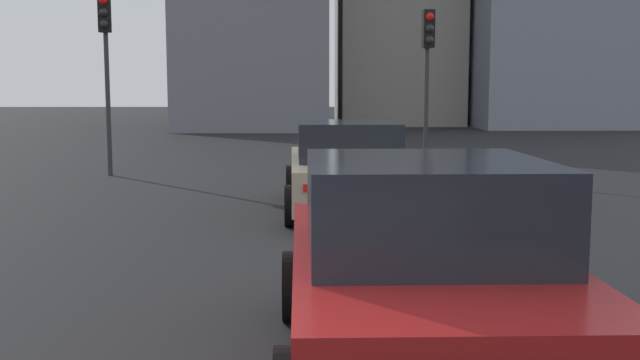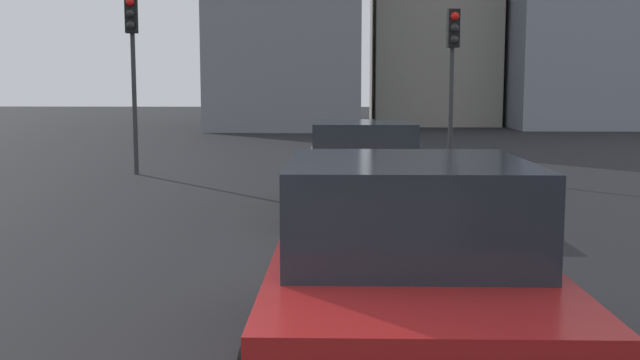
{
  "view_description": "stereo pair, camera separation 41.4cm",
  "coord_description": "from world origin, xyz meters",
  "px_view_note": "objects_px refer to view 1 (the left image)",
  "views": [
    {
      "loc": [
        -3.6,
        -0.76,
        2.11
      ],
      "look_at": [
        4.0,
        -0.88,
        1.17
      ],
      "focal_mm": 41.84,
      "sensor_mm": 36.0,
      "label": 1
    },
    {
      "loc": [
        -3.59,
        -1.17,
        2.11
      ],
      "look_at": [
        4.0,
        -0.88,
        1.17
      ],
      "focal_mm": 41.84,
      "sensor_mm": 36.0,
      "label": 2
    }
  ],
  "objects_px": {
    "car_beige_left_lead": "(346,168)",
    "car_red_left_second": "(421,272)",
    "traffic_light_near_right": "(106,46)",
    "traffic_light_near_left": "(428,57)"
  },
  "relations": [
    {
      "from": "car_beige_left_lead",
      "to": "car_red_left_second",
      "type": "height_order",
      "value": "car_red_left_second"
    },
    {
      "from": "car_red_left_second",
      "to": "traffic_light_near_right",
      "type": "xyz_separation_m",
      "value": [
        12.64,
        5.61,
        2.32
      ]
    },
    {
      "from": "car_beige_left_lead",
      "to": "traffic_light_near_left",
      "type": "relative_size",
      "value": 1.2
    },
    {
      "from": "car_beige_left_lead",
      "to": "traffic_light_near_right",
      "type": "height_order",
      "value": "traffic_light_near_right"
    },
    {
      "from": "traffic_light_near_right",
      "to": "traffic_light_near_left",
      "type": "bearing_deg",
      "value": 86.72
    },
    {
      "from": "traffic_light_near_left",
      "to": "traffic_light_near_right",
      "type": "bearing_deg",
      "value": -97.02
    },
    {
      "from": "car_beige_left_lead",
      "to": "car_red_left_second",
      "type": "relative_size",
      "value": 1.16
    },
    {
      "from": "car_beige_left_lead",
      "to": "car_red_left_second",
      "type": "bearing_deg",
      "value": -179.91
    },
    {
      "from": "car_beige_left_lead",
      "to": "traffic_light_near_left",
      "type": "bearing_deg",
      "value": -23.67
    },
    {
      "from": "traffic_light_near_left",
      "to": "traffic_light_near_right",
      "type": "relative_size",
      "value": 0.92
    }
  ]
}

